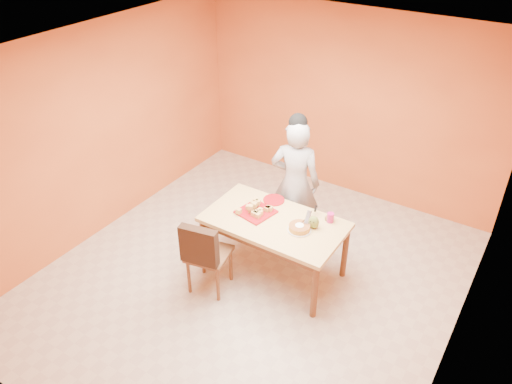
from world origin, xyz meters
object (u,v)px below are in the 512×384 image
Objects in this scene: pastry_platter at (256,212)px; sponge_cake at (299,227)px; red_dinner_plate at (274,200)px; dining_chair at (208,253)px; checker_tin at (329,219)px; egg_ornament at (314,222)px; magenta_glass at (330,218)px; person at (295,183)px; dining_table at (274,227)px.

sponge_cake is at bearing -2.69° from pastry_platter.
sponge_cake reaches higher than red_dinner_plate.
dining_chair is 0.74m from pastry_platter.
dining_chair is 1.43m from checker_tin.
pastry_platter is 1.58× the size of sponge_cake.
egg_ornament is (0.92, 0.75, 0.33)m from dining_chair.
sponge_cake is at bearing -145.89° from egg_ornament.
magenta_glass is at bearing 56.91° from sponge_cake.
checker_tin is (0.64, -0.35, -0.08)m from person.
egg_ornament is 1.54× the size of checker_tin.
pastry_platter is 0.34m from red_dinner_plate.
sponge_cake reaches higher than checker_tin.
dining_table is at bearing -179.97° from egg_ornament.
person is 0.85m from sponge_cake.
sponge_cake is at bearing 105.75° from person.
person is at bearing 78.66° from pastry_platter.
dining_table is at bearing 178.15° from sponge_cake.
red_dinner_plate is 0.70m from egg_ornament.
checker_tin reaches higher than pastry_platter.
dining_chair is 1.43m from person.
red_dinner_plate reaches higher than dining_table.
egg_ornament is at bearing -19.67° from red_dinner_plate.
dining_chair is at bearing -127.42° from dining_table.
dining_table is 14.14× the size of magenta_glass.
pastry_platter is at bearing 62.13° from person.
sponge_cake is 2.36× the size of checker_tin.
dining_table is 0.74m from person.
magenta_glass reaches higher than sponge_cake.
dining_table is 0.28m from pastry_platter.
pastry_platter is 0.86m from magenta_glass.
dining_chair is 2.61× the size of pastry_platter.
dining_table is 0.81m from dining_chair.
sponge_cake is 0.17m from egg_ornament.
person is at bearing 151.18° from checker_tin.
dining_table is 0.48m from egg_ornament.
dining_chair is at bearing -137.12° from magenta_glass.
red_dinner_plate is (-0.09, -0.35, -0.09)m from person.
dining_chair is 1.05m from red_dinner_plate.
person reaches higher than magenta_glass.
dining_chair is 8.66× the size of magenta_glass.
person is 16.94× the size of checker_tin.
egg_ornament reaches higher than magenta_glass.
checker_tin is (1.01, 0.98, 0.27)m from dining_chair.
magenta_glass is 1.12× the size of checker_tin.
sponge_cake is at bearing -33.51° from red_dinner_plate.
egg_ornament reaches higher than pastry_platter.
egg_ornament reaches higher than checker_tin.
dining_chair is 1.23m from egg_ornament.
dining_table is at bearing -58.24° from red_dinner_plate.
person is at bearing 75.30° from red_dinner_plate.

